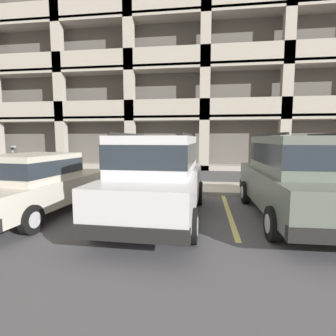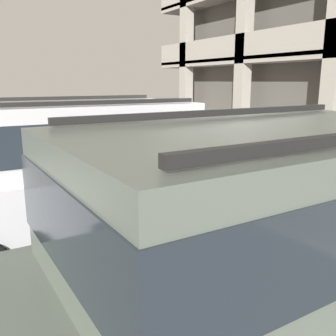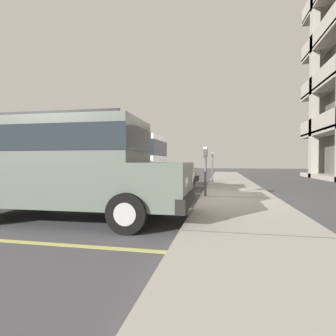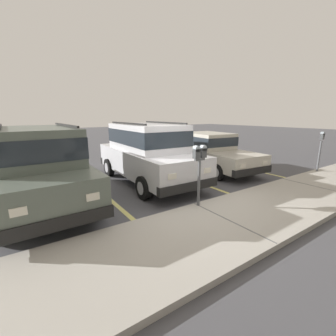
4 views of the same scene
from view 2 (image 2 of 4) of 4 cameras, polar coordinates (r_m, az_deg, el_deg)
The scene contains 8 objects.
ground_plane at distance 6.65m, azimuth 9.46°, elevation -7.36°, with size 80.00×80.00×0.10m.
sidewalk at distance 7.48m, azimuth 17.23°, elevation -4.57°, with size 40.00×2.20×0.12m.
parking_stall_lines at distance 4.73m, azimuth 8.24°, elevation -15.50°, with size 12.48×4.80×0.01m.
silver_suv at distance 5.31m, azimuth -12.53°, elevation 0.09°, with size 2.10×4.82×2.03m.
red_sedan at distance 8.25m, azimuth -19.64°, elevation 2.33°, with size 2.15×4.62×1.54m.
dark_hatchback at distance 2.79m, azimuth 16.32°, elevation -12.18°, with size 2.09×4.82×2.03m.
parking_meter_near at distance 6.56m, azimuth 12.19°, elevation 3.66°, with size 0.35×0.12×1.47m.
parking_meter_far at distance 11.85m, azimuth -8.41°, elevation 7.49°, with size 0.15×0.12×1.53m.
Camera 2 is at (4.76, -4.03, 2.26)m, focal length 40.00 mm.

